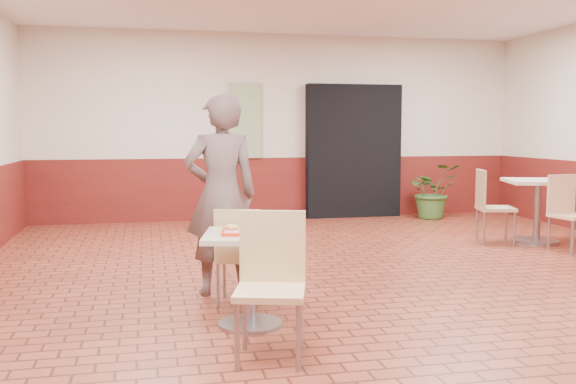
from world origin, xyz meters
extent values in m
cube|color=maroon|center=(0.00, 0.00, 0.00)|extent=(8.00, 10.00, 0.01)
cube|color=beige|center=(0.00, 5.00, 1.50)|extent=(8.00, 0.01, 3.00)
cube|color=#571510|center=(0.00, 4.98, 0.50)|extent=(8.00, 0.04, 1.00)
cube|color=black|center=(1.20, 4.88, 1.10)|extent=(1.60, 0.22, 2.20)
cube|color=gray|center=(-0.60, 4.94, 1.60)|extent=(0.50, 0.03, 1.20)
cube|color=#B9B095|center=(-1.43, -0.68, 0.68)|extent=(0.66, 0.66, 0.04)
cylinder|color=gray|center=(-1.43, -0.68, 0.33)|extent=(0.07, 0.07, 0.66)
cylinder|color=gray|center=(-1.43, -0.68, 0.01)|extent=(0.48, 0.48, 0.03)
cube|color=#D5B480|center=(-1.42, -1.43, 0.44)|extent=(0.53, 0.53, 0.04)
cube|color=#D5B480|center=(-1.37, -1.24, 0.70)|extent=(0.43, 0.15, 0.47)
cylinder|color=gray|center=(-1.65, -1.55, 0.21)|extent=(0.03, 0.03, 0.42)
cylinder|color=gray|center=(-1.29, -1.66, 0.21)|extent=(0.03, 0.03, 0.42)
cylinder|color=gray|center=(-1.55, -1.20, 0.21)|extent=(0.03, 0.03, 0.42)
cylinder|color=gray|center=(-1.19, -1.30, 0.21)|extent=(0.03, 0.03, 0.42)
cube|color=tan|center=(-1.41, -0.03, 0.39)|extent=(0.47, 0.47, 0.04)
cube|color=tan|center=(-1.46, -0.19, 0.61)|extent=(0.37, 0.13, 0.41)
cylinder|color=gray|center=(-1.21, 0.08, 0.18)|extent=(0.03, 0.03, 0.37)
cylinder|color=gray|center=(-1.52, 0.17, 0.18)|extent=(0.03, 0.03, 0.37)
cylinder|color=gray|center=(-1.30, -0.23, 0.18)|extent=(0.03, 0.03, 0.37)
cylinder|color=gray|center=(-1.61, -0.14, 0.18)|extent=(0.03, 0.03, 0.37)
imported|color=brown|center=(-1.53, 0.30, 0.89)|extent=(0.68, 0.47, 1.78)
cube|color=red|center=(-1.43, -0.68, 0.71)|extent=(0.41, 0.32, 0.02)
cube|color=#E18585|center=(-1.43, -0.68, 0.73)|extent=(0.37, 0.27, 0.00)
torus|color=gold|center=(-1.56, -0.62, 0.74)|extent=(0.10, 0.10, 0.03)
ellipsoid|color=gold|center=(-1.40, -0.70, 0.75)|extent=(0.15, 0.09, 0.04)
cube|color=beige|center=(-1.40, -0.70, 0.77)|extent=(0.13, 0.08, 0.01)
ellipsoid|color=#AD5318|center=(-1.46, -0.69, 0.74)|extent=(0.03, 0.03, 0.02)
cylinder|color=white|center=(-1.28, -0.59, 0.77)|extent=(0.07, 0.07, 0.09)
cylinder|color=blue|center=(-1.28, -0.59, 0.78)|extent=(0.07, 0.07, 0.02)
cube|color=beige|center=(2.76, 2.03, 0.80)|extent=(0.77, 0.77, 0.04)
cylinder|color=gray|center=(2.76, 2.03, 0.39)|extent=(0.09, 0.09, 0.77)
cylinder|color=gray|center=(2.76, 2.03, 0.02)|extent=(0.56, 0.56, 0.03)
cube|color=tan|center=(2.21, 2.10, 0.45)|extent=(0.54, 0.54, 0.04)
cube|color=tan|center=(2.02, 2.15, 0.71)|extent=(0.15, 0.43, 0.48)
cylinder|color=gray|center=(2.34, 1.87, 0.21)|extent=(0.03, 0.03, 0.43)
cylinder|color=gray|center=(2.44, 2.23, 0.21)|extent=(0.03, 0.03, 0.43)
cylinder|color=gray|center=(1.98, 1.97, 0.21)|extent=(0.03, 0.03, 0.43)
cylinder|color=gray|center=(2.08, 2.33, 0.21)|extent=(0.03, 0.03, 0.43)
cube|color=tan|center=(2.78, 1.34, 0.43)|extent=(0.49, 0.49, 0.04)
cube|color=tan|center=(2.75, 1.53, 0.69)|extent=(0.42, 0.10, 0.46)
cylinder|color=gray|center=(2.63, 1.13, 0.21)|extent=(0.03, 0.03, 0.41)
cylinder|color=gray|center=(2.57, 1.49, 0.21)|extent=(0.03, 0.03, 0.41)
cylinder|color=gray|center=(2.93, 1.55, 0.21)|extent=(0.03, 0.03, 0.41)
imported|color=#335B24|center=(2.41, 4.40, 0.45)|extent=(0.90, 0.80, 0.91)
camera|label=1|loc=(-2.16, -5.31, 1.47)|focal=40.00mm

